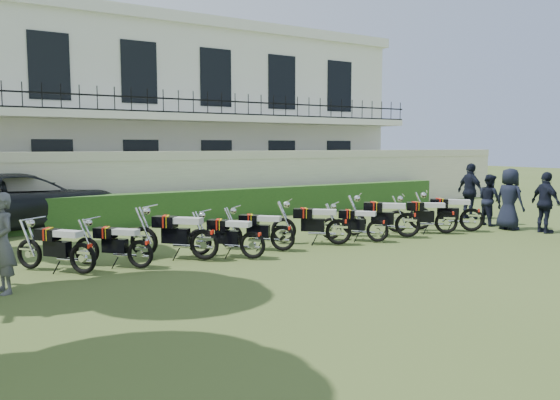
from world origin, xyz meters
The scene contains 20 objects.
ground centered at (0.00, 0.00, 0.00)m, with size 100.00×100.00×0.00m, color #3F5421.
perimeter_wall centered at (0.00, 8.00, 1.17)m, with size 30.00×0.35×2.30m.
hedge centered at (1.00, 7.20, 0.50)m, with size 18.00×0.60×1.00m, color #1E4518.
building centered at (0.00, 13.96, 3.71)m, with size 20.40×9.60×7.40m.
motorcycle_0 centered at (-5.40, 1.22, 0.48)m, with size 1.27×1.55×1.04m.
motorcycle_1 centered at (-4.31, 1.13, 0.46)m, with size 1.30×1.39×0.99m.
motorcycle_2 centered at (-2.90, 1.18, 0.53)m, with size 1.53×1.60×1.15m.
motorcycle_3 centered at (-1.94, 0.77, 0.47)m, with size 1.28×1.50×1.03m.
motorcycle_4 centered at (-0.90, 1.19, 0.47)m, with size 1.39×1.41×1.03m.
motorcycle_5 centered at (0.70, 1.14, 0.51)m, with size 1.59×1.41×1.11m.
motorcycle_6 centered at (1.81, 0.93, 0.45)m, with size 1.22×1.44×0.98m.
motorcycle_7 centered at (2.95, 1.02, 0.53)m, with size 1.57×1.56×1.15m.
motorcycle_8 centered at (4.36, 0.94, 0.50)m, with size 1.60×1.33×1.09m.
motorcycle_9 centered at (5.26, 0.81, 0.53)m, with size 1.56×1.57×1.15m.
suv centered at (-5.72, 8.11, 0.85)m, with size 2.82×6.12×1.70m, color black.
inspector centered at (-6.83, 0.59, 0.86)m, with size 0.62×0.41×1.71m, color #57575C.
officer_2 centered at (6.94, -0.36, 0.88)m, with size 1.03×0.43×1.75m, color black.
officer_3 centered at (6.62, 0.59, 0.91)m, with size 0.89×0.58×1.82m, color black.
officer_4 centered at (6.86, 1.46, 0.80)m, with size 0.78×0.61×1.60m, color black.
officer_5 centered at (7.54, 2.75, 0.95)m, with size 1.11×0.46×1.90m, color black.
Camera 1 is at (-7.56, -9.56, 2.49)m, focal length 35.00 mm.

